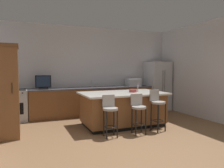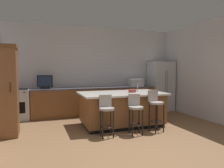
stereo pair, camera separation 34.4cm
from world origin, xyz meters
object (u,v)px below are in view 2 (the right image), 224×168
(kitchen_island, at_px, (122,109))
(cabinet_tower, at_px, (2,89))
(refrigerator, at_px, (161,86))
(cell_phone, at_px, (134,92))
(bar_stool_center, at_px, (135,111))
(bar_stool_right, at_px, (156,107))
(microwave, at_px, (136,83))
(tv_monitor, at_px, (45,83))
(range_oven, at_px, (16,105))
(bar_stool_left, at_px, (106,112))
(fruit_bowl, at_px, (132,91))

(kitchen_island, bearing_deg, cabinet_tower, -179.76)
(refrigerator, height_order, cell_phone, refrigerator)
(bar_stool_center, relative_size, bar_stool_right, 0.93)
(microwave, distance_m, tv_monitor, 3.11)
(range_oven, distance_m, bar_stool_left, 3.18)
(bar_stool_center, bearing_deg, range_oven, 144.83)
(kitchen_island, bearing_deg, fruit_bowl, -5.55)
(microwave, relative_size, bar_stool_left, 0.51)
(bar_stool_center, bearing_deg, refrigerator, 54.11)
(bar_stool_left, height_order, cell_phone, bar_stool_left)
(refrigerator, xyz_separation_m, microwave, (-1.00, 0.07, 0.15))
(bar_stool_left, bearing_deg, cell_phone, 42.52)
(cabinet_tower, height_order, bar_stool_center, cabinet_tower)
(refrigerator, height_order, cabinet_tower, cabinet_tower)
(microwave, distance_m, bar_stool_center, 2.77)
(kitchen_island, relative_size, fruit_bowl, 10.71)
(range_oven, relative_size, microwave, 1.96)
(microwave, bearing_deg, tv_monitor, -179.05)
(range_oven, height_order, tv_monitor, tv_monitor)
(tv_monitor, relative_size, fruit_bowl, 2.19)
(range_oven, relative_size, fruit_bowl, 4.46)
(bar_stool_center, bearing_deg, bar_stool_right, 10.85)
(range_oven, height_order, cell_phone, range_oven)
(microwave, bearing_deg, kitchen_island, -126.33)
(bar_stool_left, relative_size, cell_phone, 6.31)
(bar_stool_left, relative_size, bar_stool_right, 0.93)
(range_oven, relative_size, bar_stool_right, 0.93)
(cabinet_tower, bearing_deg, fruit_bowl, -0.31)
(tv_monitor, relative_size, cell_phone, 3.09)
(kitchen_island, height_order, refrigerator, refrigerator)
(microwave, distance_m, bar_stool_left, 3.08)
(tv_monitor, bearing_deg, kitchen_island, -38.58)
(range_oven, bearing_deg, kitchen_island, -29.86)
(refrigerator, distance_m, fruit_bowl, 2.44)
(tv_monitor, bearing_deg, fruit_bowl, -35.12)
(kitchen_island, height_order, cabinet_tower, cabinet_tower)
(kitchen_island, xyz_separation_m, cabinet_tower, (-2.91, -0.01, 0.62))
(kitchen_island, relative_size, microwave, 4.71)
(kitchen_island, distance_m, refrigerator, 2.70)
(cabinet_tower, height_order, bar_stool_left, cabinet_tower)
(refrigerator, height_order, bar_stool_center, refrigerator)
(range_oven, bearing_deg, tv_monitor, -3.45)
(cabinet_tower, bearing_deg, tv_monitor, 57.95)
(refrigerator, bearing_deg, microwave, 176.27)
(kitchen_island, height_order, microwave, microwave)
(refrigerator, distance_m, microwave, 1.01)
(range_oven, relative_size, cell_phone, 6.28)
(cell_phone, bearing_deg, tv_monitor, 176.96)
(tv_monitor, bearing_deg, refrigerator, -0.18)
(bar_stool_left, xyz_separation_m, bar_stool_right, (1.27, -0.01, 0.05))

